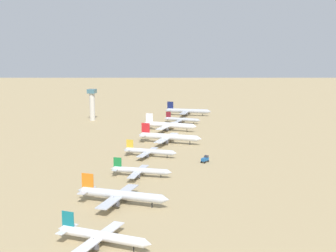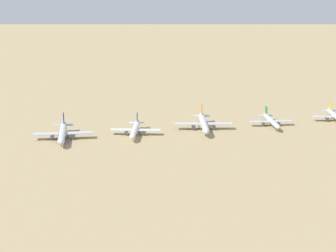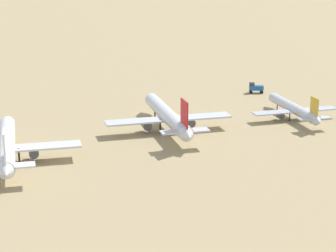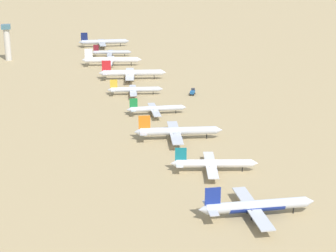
% 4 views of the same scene
% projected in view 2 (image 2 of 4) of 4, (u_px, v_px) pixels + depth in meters
% --- Properties ---
extents(parked_jet_0, '(41.39, 33.62, 11.94)m').
position_uv_depth(parked_jet_0, '(63.00, 133.00, 349.70)').
color(parked_jet_0, silver).
rests_on(parked_jet_0, ground).
extents(parked_jet_1, '(35.96, 29.49, 10.45)m').
position_uv_depth(parked_jet_1, '(135.00, 129.00, 358.90)').
color(parked_jet_1, white).
rests_on(parked_jet_1, ground).
extents(parked_jet_2, '(42.57, 34.76, 12.29)m').
position_uv_depth(parked_jet_2, '(204.00, 123.00, 370.27)').
color(parked_jet_2, silver).
rests_on(parked_jet_2, ground).
extents(parked_jet_3, '(33.27, 27.02, 9.59)m').
position_uv_depth(parked_jet_3, '(271.00, 121.00, 379.02)').
color(parked_jet_3, silver).
rests_on(parked_jet_3, ground).
extents(parked_jet_4, '(34.61, 28.26, 9.99)m').
position_uv_depth(parked_jet_4, '(335.00, 116.00, 390.39)').
color(parked_jet_4, silver).
rests_on(parked_jet_4, ground).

